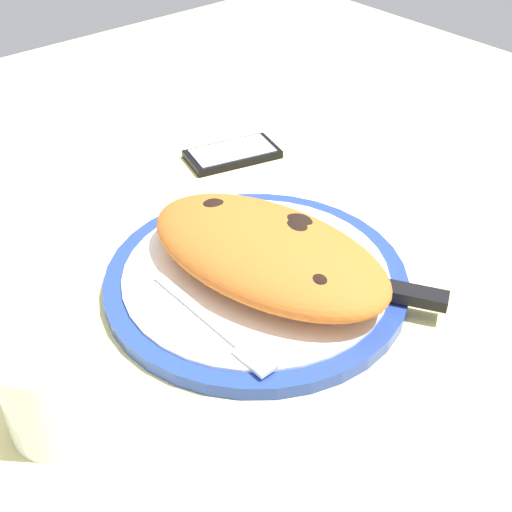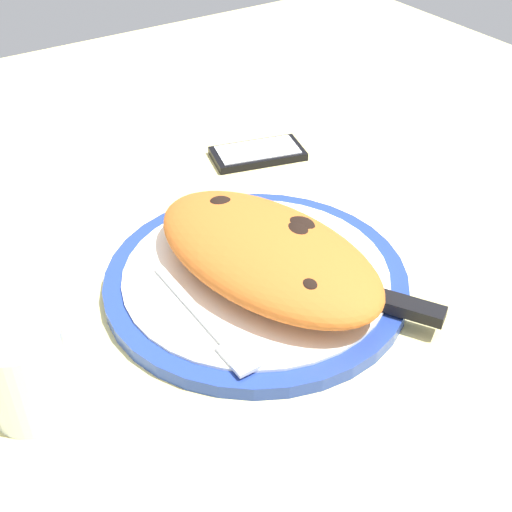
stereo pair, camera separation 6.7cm
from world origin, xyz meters
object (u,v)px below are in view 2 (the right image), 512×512
calzone (267,253)px  smartphone (258,153)px  fork (210,326)px  knife (365,296)px  plate (256,279)px  water_glass (28,377)px

calzone → smartphone: 27.13cm
fork → knife: knife is taller
plate → calzone: size_ratio=1.06×
plate → knife: size_ratio=1.55×
smartphone → plate: bearing=-33.5°
calzone → knife: bearing=34.5°
fork → water_glass: water_glass is taller
plate → knife: bearing=34.6°
smartphone → fork: bearing=-40.3°
fork → water_glass: (-1.16, -15.95, 1.71)cm
fork → smartphone: bearing=139.7°
plate → fork: 9.10cm
fork → water_glass: 16.08cm
fork → smartphone: 34.75cm
fork → calzone: bearing=112.6°
knife → water_glass: 30.70cm
plate → water_glass: (3.30, -23.80, 2.81)cm
knife → smartphone: size_ratio=1.51×
calzone → knife: (8.22, 5.66, -2.23)cm
fork → smartphone: size_ratio=1.29×
plate → knife: (9.13, 6.30, 1.39)cm
fork → water_glass: bearing=-94.2°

